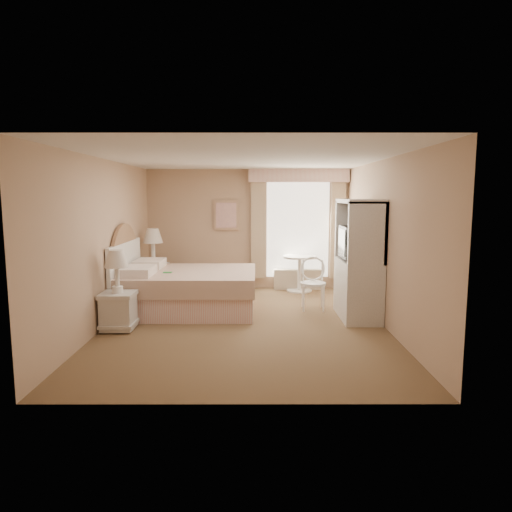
{
  "coord_description": "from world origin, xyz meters",
  "views": [
    {
      "loc": [
        0.16,
        -6.83,
        1.95
      ],
      "look_at": [
        0.17,
        0.3,
        1.01
      ],
      "focal_mm": 32.0,
      "sensor_mm": 36.0,
      "label": 1
    }
  ],
  "objects_px": {
    "cafe_chair": "(313,279)",
    "nightstand_far": "(154,271)",
    "nightstand_near": "(118,301)",
    "armoire": "(359,269)",
    "round_table": "(300,268)",
    "bed": "(181,288)"
  },
  "relations": [
    {
      "from": "nightstand_near",
      "to": "armoire",
      "type": "height_order",
      "value": "armoire"
    },
    {
      "from": "round_table",
      "to": "armoire",
      "type": "relative_size",
      "value": 0.39
    },
    {
      "from": "nightstand_near",
      "to": "round_table",
      "type": "relative_size",
      "value": 1.58
    },
    {
      "from": "nightstand_near",
      "to": "cafe_chair",
      "type": "distance_m",
      "value": 3.26
    },
    {
      "from": "round_table",
      "to": "armoire",
      "type": "distance_m",
      "value": 2.2
    },
    {
      "from": "round_table",
      "to": "cafe_chair",
      "type": "height_order",
      "value": "cafe_chair"
    },
    {
      "from": "nightstand_far",
      "to": "cafe_chair",
      "type": "xyz_separation_m",
      "value": [
        3.0,
        -1.08,
        0.03
      ]
    },
    {
      "from": "armoire",
      "to": "nightstand_near",
      "type": "bearing_deg",
      "value": -169.13
    },
    {
      "from": "bed",
      "to": "cafe_chair",
      "type": "bearing_deg",
      "value": 3.16
    },
    {
      "from": "round_table",
      "to": "bed",
      "type": "bearing_deg",
      "value": -143.92
    },
    {
      "from": "nightstand_far",
      "to": "cafe_chair",
      "type": "distance_m",
      "value": 3.19
    },
    {
      "from": "bed",
      "to": "nightstand_far",
      "type": "relative_size",
      "value": 1.77
    },
    {
      "from": "cafe_chair",
      "to": "nightstand_far",
      "type": "bearing_deg",
      "value": 163.2
    },
    {
      "from": "nightstand_near",
      "to": "armoire",
      "type": "bearing_deg",
      "value": 10.87
    },
    {
      "from": "round_table",
      "to": "cafe_chair",
      "type": "relative_size",
      "value": 0.81
    },
    {
      "from": "nightstand_far",
      "to": "armoire",
      "type": "xyz_separation_m",
      "value": [
        3.65,
        -1.67,
        0.3
      ]
    },
    {
      "from": "nightstand_far",
      "to": "nightstand_near",
      "type": "bearing_deg",
      "value": -90.0
    },
    {
      "from": "armoire",
      "to": "cafe_chair",
      "type": "bearing_deg",
      "value": 138.39
    },
    {
      "from": "nightstand_far",
      "to": "cafe_chair",
      "type": "bearing_deg",
      "value": -19.89
    },
    {
      "from": "cafe_chair",
      "to": "armoire",
      "type": "xyz_separation_m",
      "value": [
        0.65,
        -0.58,
        0.26
      ]
    },
    {
      "from": "nightstand_near",
      "to": "round_table",
      "type": "xyz_separation_m",
      "value": [
        2.91,
        2.75,
        0.05
      ]
    },
    {
      "from": "bed",
      "to": "cafe_chair",
      "type": "relative_size",
      "value": 2.55
    }
  ]
}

